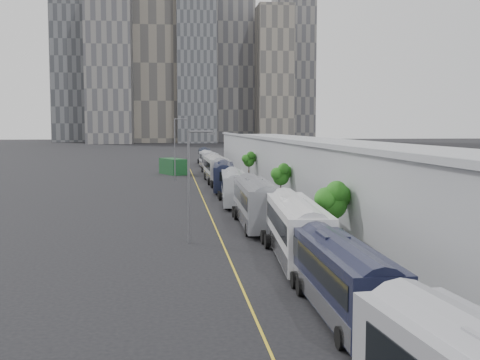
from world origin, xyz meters
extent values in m
cube|color=gray|center=(9.00, 55.00, 0.06)|extent=(10.00, 170.00, 0.12)
cube|color=gold|center=(-1.50, 55.00, 0.01)|extent=(0.12, 160.00, 0.02)
cube|color=gray|center=(13.00, 55.00, 3.40)|extent=(12.00, 160.00, 6.80)
cube|color=gray|center=(13.00, 55.00, 5.85)|extent=(12.45, 160.40, 2.57)
cube|color=gray|center=(7.10, 55.00, 7.00)|extent=(0.30, 160.00, 0.40)
cube|color=slate|center=(-35.00, 300.00, 47.50)|extent=(22.00, 22.00, 95.00)
cube|color=gray|center=(-12.00, 320.00, 60.00)|extent=(26.00, 24.00, 120.00)
cube|color=slate|center=(8.00, 310.00, 40.00)|extent=(20.00, 20.00, 80.00)
cube|color=slate|center=(28.00, 330.00, 52.50)|extent=(24.00, 24.00, 105.00)
cube|color=gray|center=(48.00, 305.00, 35.00)|extent=(18.00, 18.00, 70.00)
cube|color=slate|center=(-55.00, 340.00, 55.00)|extent=(28.00, 26.00, 110.00)
cube|color=slate|center=(65.00, 340.00, 45.00)|extent=(22.00, 22.00, 90.00)
cube|color=black|center=(2.44, 21.94, 1.77)|extent=(2.49, 11.98, 2.90)
cube|color=black|center=(2.44, 21.75, 2.29)|extent=(2.54, 10.55, 0.99)
cube|color=silver|center=(2.44, 21.94, 0.84)|extent=(2.53, 11.74, 0.93)
cube|color=black|center=(2.44, 23.32, 3.36)|extent=(1.21, 2.03, 0.28)
cube|color=white|center=(2.79, 33.42, 1.99)|extent=(3.60, 13.60, 3.26)
cube|color=black|center=(2.79, 33.21, 2.58)|extent=(3.55, 11.99, 1.11)
cube|color=silver|center=(2.79, 33.42, 0.95)|extent=(3.62, 13.33, 1.04)
cube|color=white|center=(2.79, 34.97, 3.77)|extent=(1.50, 2.36, 0.31)
cube|color=slate|center=(2.04, 46.60, 2.04)|extent=(3.08, 13.85, 3.34)
cube|color=black|center=(2.04, 46.38, 2.64)|extent=(3.11, 12.19, 1.14)
cube|color=silver|center=(2.04, 46.60, 0.97)|extent=(3.12, 13.57, 1.07)
cube|color=slate|center=(2.04, 48.19, 3.87)|extent=(1.43, 2.36, 0.32)
cube|color=#ADB0B8|center=(1.65, 61.48, 1.86)|extent=(3.39, 12.74, 3.05)
cube|color=black|center=(1.65, 61.29, 2.41)|extent=(3.35, 11.23, 1.04)
cube|color=silver|center=(1.65, 61.48, 0.89)|extent=(3.42, 12.49, 0.98)
cube|color=#ADB0B8|center=(1.65, 62.93, 3.54)|extent=(1.41, 2.21, 0.29)
cube|color=black|center=(1.74, 75.26, 1.92)|extent=(3.66, 13.14, 3.14)
cube|color=black|center=(1.74, 75.06, 2.49)|extent=(3.59, 11.59, 1.07)
cube|color=silver|center=(1.74, 75.26, 0.91)|extent=(3.68, 12.88, 1.01)
cube|color=black|center=(1.74, 76.76, 3.64)|extent=(1.47, 2.29, 0.30)
cube|color=#B7B7B9|center=(1.64, 88.23, 2.06)|extent=(3.00, 13.97, 3.38)
cube|color=black|center=(1.64, 88.02, 2.67)|extent=(3.03, 12.30, 1.15)
cube|color=silver|center=(1.64, 88.23, 0.98)|extent=(3.04, 13.70, 1.08)
cube|color=#B7B7B9|center=(1.64, 89.84, 3.91)|extent=(1.43, 2.38, 0.32)
cube|color=gray|center=(1.78, 104.56, 1.78)|extent=(2.45, 12.04, 2.91)
cube|color=black|center=(1.78, 104.38, 2.31)|extent=(2.51, 10.59, 0.99)
cube|color=silver|center=(1.78, 104.56, 0.85)|extent=(2.49, 11.80, 0.93)
cube|color=gray|center=(1.78, 105.95, 3.38)|extent=(1.21, 2.04, 0.28)
cube|color=silver|center=(2.29, 117.59, 1.82)|extent=(3.18, 12.39, 2.97)
cube|color=black|center=(2.29, 117.40, 2.35)|extent=(3.15, 10.92, 1.01)
cube|color=silver|center=(2.29, 117.59, 0.86)|extent=(3.21, 12.14, 0.95)
cube|color=silver|center=(2.29, 119.01, 3.44)|extent=(1.35, 2.14, 0.28)
cube|color=black|center=(2.24, 130.64, 1.87)|extent=(3.07, 12.75, 3.07)
cube|color=black|center=(2.24, 130.45, 2.43)|extent=(3.07, 11.24, 1.04)
cube|color=silver|center=(2.24, 130.64, 0.89)|extent=(3.10, 12.50, 0.98)
cube|color=black|center=(2.24, 132.10, 3.55)|extent=(1.36, 2.19, 0.29)
cylinder|color=black|center=(5.73, 35.59, 1.78)|extent=(0.18, 0.18, 3.57)
sphere|color=#266116|center=(5.73, 35.59, 3.59)|extent=(2.14, 2.14, 2.14)
cylinder|color=black|center=(5.96, 56.12, 1.84)|extent=(0.18, 0.18, 3.69)
sphere|color=#266116|center=(5.96, 56.12, 3.63)|extent=(1.68, 1.68, 1.68)
cylinder|color=black|center=(5.99, 81.89, 1.93)|extent=(0.18, 0.18, 3.85)
sphere|color=#266116|center=(5.99, 81.89, 3.78)|extent=(1.63, 1.63, 1.63)
cylinder|color=#59595E|center=(-3.92, 39.62, 4.15)|extent=(0.18, 0.18, 8.30)
cylinder|color=#59595E|center=(-3.02, 39.62, 8.20)|extent=(1.80, 0.14, 0.14)
cube|color=#59595E|center=(-2.22, 39.62, 8.05)|extent=(0.50, 0.22, 0.18)
cylinder|color=#59595E|center=(-4.63, 91.34, 4.91)|extent=(0.18, 0.18, 9.82)
cylinder|color=#59595E|center=(-3.73, 91.34, 9.72)|extent=(1.80, 0.14, 0.14)
cube|color=#59595E|center=(-2.93, 91.34, 9.57)|extent=(0.50, 0.22, 0.18)
cube|color=#14411E|center=(-4.94, 103.66, 1.41)|extent=(5.04, 7.15, 2.83)
imported|color=black|center=(-4.62, 123.91, 0.80)|extent=(4.16, 6.29, 1.61)
camera|label=1|loc=(-5.16, -4.32, 8.59)|focal=45.00mm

